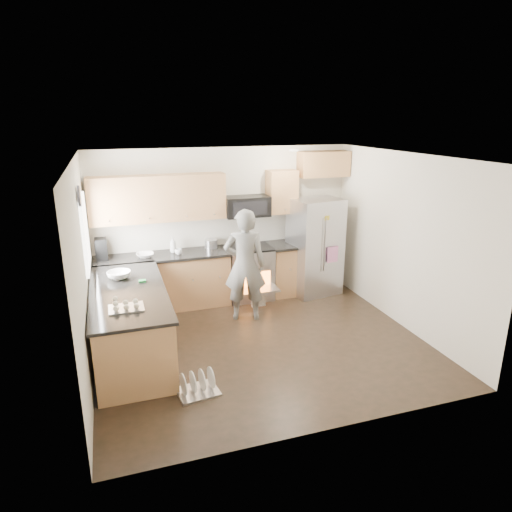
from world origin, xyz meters
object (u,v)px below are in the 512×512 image
object	(u,v)px
dish_rack	(198,387)
stove_range	(249,261)
person	(245,265)
refrigerator	(315,247)

from	to	relation	value
dish_rack	stove_range	bearing A→B (deg)	61.19
person	dish_rack	bearing A→B (deg)	74.06
stove_range	person	size ratio (longest dim) A/B	1.01
stove_range	dish_rack	distance (m)	3.06
person	dish_rack	distance (m)	2.27
refrigerator	dish_rack	distance (m)	3.71
stove_range	refrigerator	xyz separation A→B (m)	(1.19, -0.14, 0.18)
stove_range	dish_rack	xyz separation A→B (m)	(-1.44, -2.63, -0.60)
person	stove_range	bearing A→B (deg)	-95.20
stove_range	person	distance (m)	0.91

